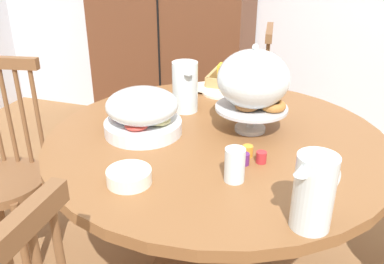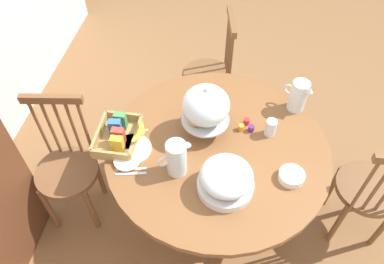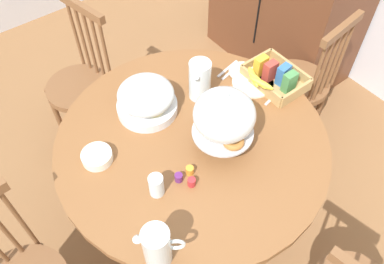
{
  "view_description": "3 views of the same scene",
  "coord_description": "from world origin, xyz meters",
  "px_view_note": "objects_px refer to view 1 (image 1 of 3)",
  "views": [
    {
      "loc": [
        0.41,
        -1.32,
        1.43
      ],
      "look_at": [
        -0.05,
        0.07,
        0.74
      ],
      "focal_mm": 38.59,
      "sensor_mm": 36.0,
      "label": 1
    },
    {
      "loc": [
        -1.31,
        0.02,
        2.43
      ],
      "look_at": [
        0.05,
        0.22,
        0.84
      ],
      "focal_mm": 34.97,
      "sensor_mm": 36.0,
      "label": 2
    },
    {
      "loc": [
        0.96,
        -0.64,
        2.24
      ],
      "look_at": [
        0.05,
        0.07,
        0.79
      ],
      "focal_mm": 37.27,
      "sensor_mm": 36.0,
      "label": 3
    }
  ],
  "objects_px": {
    "china_plate_large": "(224,92)",
    "cereal_bowl": "(129,176)",
    "drinking_glass": "(235,165)",
    "china_plate_small": "(207,87)",
    "windsor_chair_facing_door": "(241,112)",
    "fruit_platter_covered": "(142,113)",
    "dining_table": "(215,178)",
    "orange_juice_pitcher": "(313,195)",
    "pastry_stand_with_dome": "(253,82)",
    "milk_pitcher": "(185,89)",
    "wooden_armoire": "(173,7)",
    "cereal_basket": "(240,80)",
    "windsor_chair_far_side": "(3,179)"
  },
  "relations": [
    {
      "from": "china_plate_small",
      "to": "drinking_glass",
      "type": "xyz_separation_m",
      "value": [
        0.32,
        -0.78,
        0.04
      ]
    },
    {
      "from": "wooden_armoire",
      "to": "dining_table",
      "type": "xyz_separation_m",
      "value": [
        0.72,
        -1.43,
        -0.44
      ]
    },
    {
      "from": "windsor_chair_facing_door",
      "to": "milk_pitcher",
      "type": "height_order",
      "value": "windsor_chair_facing_door"
    },
    {
      "from": "drinking_glass",
      "to": "windsor_chair_facing_door",
      "type": "bearing_deg",
      "value": 100.79
    },
    {
      "from": "cereal_basket",
      "to": "cereal_bowl",
      "type": "bearing_deg",
      "value": -97.7
    },
    {
      "from": "dining_table",
      "to": "china_plate_small",
      "type": "xyz_separation_m",
      "value": [
        -0.19,
        0.49,
        0.21
      ]
    },
    {
      "from": "pastry_stand_with_dome",
      "to": "china_plate_large",
      "type": "distance_m",
      "value": 0.48
    },
    {
      "from": "milk_pitcher",
      "to": "drinking_glass",
      "type": "xyz_separation_m",
      "value": [
        0.34,
        -0.5,
        -0.04
      ]
    },
    {
      "from": "wooden_armoire",
      "to": "pastry_stand_with_dome",
      "type": "relative_size",
      "value": 5.7
    },
    {
      "from": "wooden_armoire",
      "to": "cereal_basket",
      "type": "relative_size",
      "value": 6.2
    },
    {
      "from": "cereal_bowl",
      "to": "drinking_glass",
      "type": "height_order",
      "value": "drinking_glass"
    },
    {
      "from": "china_plate_large",
      "to": "china_plate_small",
      "type": "distance_m",
      "value": 0.09
    },
    {
      "from": "pastry_stand_with_dome",
      "to": "cereal_basket",
      "type": "relative_size",
      "value": 1.09
    },
    {
      "from": "drinking_glass",
      "to": "dining_table",
      "type": "bearing_deg",
      "value": 115.08
    },
    {
      "from": "china_plate_large",
      "to": "china_plate_small",
      "type": "height_order",
      "value": "china_plate_small"
    },
    {
      "from": "pastry_stand_with_dome",
      "to": "china_plate_small",
      "type": "height_order",
      "value": "pastry_stand_with_dome"
    },
    {
      "from": "orange_juice_pitcher",
      "to": "china_plate_small",
      "type": "xyz_separation_m",
      "value": [
        -0.56,
        0.94,
        -0.08
      ]
    },
    {
      "from": "wooden_armoire",
      "to": "fruit_platter_covered",
      "type": "distance_m",
      "value": 1.57
    },
    {
      "from": "windsor_chair_facing_door",
      "to": "milk_pitcher",
      "type": "bearing_deg",
      "value": -97.82
    },
    {
      "from": "cereal_bowl",
      "to": "drinking_glass",
      "type": "xyz_separation_m",
      "value": [
        0.3,
        0.12,
        0.03
      ]
    },
    {
      "from": "windsor_chair_facing_door",
      "to": "dining_table",
      "type": "bearing_deg",
      "value": -84.06
    },
    {
      "from": "orange_juice_pitcher",
      "to": "pastry_stand_with_dome",
      "type": "bearing_deg",
      "value": 116.19
    },
    {
      "from": "windsor_chair_far_side",
      "to": "cereal_bowl",
      "type": "height_order",
      "value": "windsor_chair_far_side"
    },
    {
      "from": "milk_pitcher",
      "to": "china_plate_large",
      "type": "height_order",
      "value": "milk_pitcher"
    },
    {
      "from": "wooden_armoire",
      "to": "dining_table",
      "type": "height_order",
      "value": "wooden_armoire"
    },
    {
      "from": "wooden_armoire",
      "to": "fruit_platter_covered",
      "type": "xyz_separation_m",
      "value": [
        0.44,
        -1.5,
        -0.16
      ]
    },
    {
      "from": "orange_juice_pitcher",
      "to": "drinking_glass",
      "type": "height_order",
      "value": "orange_juice_pitcher"
    },
    {
      "from": "windsor_chair_facing_door",
      "to": "cereal_basket",
      "type": "distance_m",
      "value": 0.51
    },
    {
      "from": "windsor_chair_facing_door",
      "to": "cereal_basket",
      "type": "bearing_deg",
      "value": -80.44
    },
    {
      "from": "pastry_stand_with_dome",
      "to": "china_plate_large",
      "type": "xyz_separation_m",
      "value": [
        -0.21,
        0.39,
        -0.19
      ]
    },
    {
      "from": "windsor_chair_far_side",
      "to": "cereal_bowl",
      "type": "relative_size",
      "value": 6.96
    },
    {
      "from": "dining_table",
      "to": "orange_juice_pitcher",
      "type": "distance_m",
      "value": 0.66
    },
    {
      "from": "fruit_platter_covered",
      "to": "drinking_glass",
      "type": "distance_m",
      "value": 0.47
    },
    {
      "from": "cereal_basket",
      "to": "china_plate_small",
      "type": "bearing_deg",
      "value": -153.29
    },
    {
      "from": "dining_table",
      "to": "orange_juice_pitcher",
      "type": "relative_size",
      "value": 6.25
    },
    {
      "from": "fruit_platter_covered",
      "to": "china_plate_small",
      "type": "relative_size",
      "value": 2.0
    },
    {
      "from": "wooden_armoire",
      "to": "cereal_bowl",
      "type": "distance_m",
      "value": 1.94
    },
    {
      "from": "milk_pitcher",
      "to": "china_plate_small",
      "type": "relative_size",
      "value": 1.45
    },
    {
      "from": "windsor_chair_facing_door",
      "to": "fruit_platter_covered",
      "type": "bearing_deg",
      "value": -100.0
    },
    {
      "from": "pastry_stand_with_dome",
      "to": "china_plate_small",
      "type": "bearing_deg",
      "value": 126.68
    },
    {
      "from": "orange_juice_pitcher",
      "to": "milk_pitcher",
      "type": "xyz_separation_m",
      "value": [
        -0.58,
        0.66,
        0.0
      ]
    },
    {
      "from": "drinking_glass",
      "to": "cereal_bowl",
      "type": "bearing_deg",
      "value": -158.86
    },
    {
      "from": "windsor_chair_facing_door",
      "to": "cereal_bowl",
      "type": "xyz_separation_m",
      "value": [
        -0.07,
        -1.36,
        0.31
      ]
    },
    {
      "from": "dining_table",
      "to": "windsor_chair_facing_door",
      "type": "relative_size",
      "value": 1.34
    },
    {
      "from": "drinking_glass",
      "to": "china_plate_large",
      "type": "bearing_deg",
      "value": 106.74
    },
    {
      "from": "drinking_glass",
      "to": "windsor_chair_far_side",
      "type": "bearing_deg",
      "value": 172.8
    },
    {
      "from": "windsor_chair_far_side",
      "to": "china_plate_small",
      "type": "relative_size",
      "value": 6.5
    },
    {
      "from": "china_plate_large",
      "to": "cereal_bowl",
      "type": "distance_m",
      "value": 0.9
    },
    {
      "from": "milk_pitcher",
      "to": "cereal_basket",
      "type": "relative_size",
      "value": 0.69
    },
    {
      "from": "windsor_chair_far_side",
      "to": "china_plate_small",
      "type": "xyz_separation_m",
      "value": [
        0.75,
        0.65,
        0.3
      ]
    }
  ]
}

